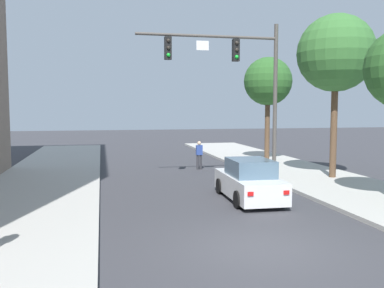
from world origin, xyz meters
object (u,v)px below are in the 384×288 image
Objects in this scene: traffic_signal_mast at (237,71)px; street_tree_second at (336,54)px; car_lead_white at (249,181)px; pedestrian_crossing_road at (199,154)px; street_tree_third at (268,82)px.

street_tree_second is (4.64, -1.02, 0.80)m from traffic_signal_mast.
traffic_signal_mast is 1.75× the size of car_lead_white.
pedestrian_crossing_road is 6.95m from street_tree_third.
traffic_signal_mast is at bearing 167.55° from street_tree_second.
street_tree_third is (-0.58, 7.01, -0.93)m from street_tree_second.
street_tree_second is 7.09m from street_tree_third.
street_tree_third is at bearing 64.34° from car_lead_white.
street_tree_second is (5.59, 3.42, 5.44)m from car_lead_white.
street_tree_second is 1.18× the size of street_tree_third.
car_lead_white is at bearing -115.66° from street_tree_third.
street_tree_third is at bearing 22.43° from pedestrian_crossing_road.
traffic_signal_mast is at bearing -124.16° from street_tree_third.
traffic_signal_mast reaches higher than car_lead_white.
pedestrian_crossing_road is at bearing 90.14° from car_lead_white.
street_tree_second is (5.61, -4.93, 5.25)m from pedestrian_crossing_road.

